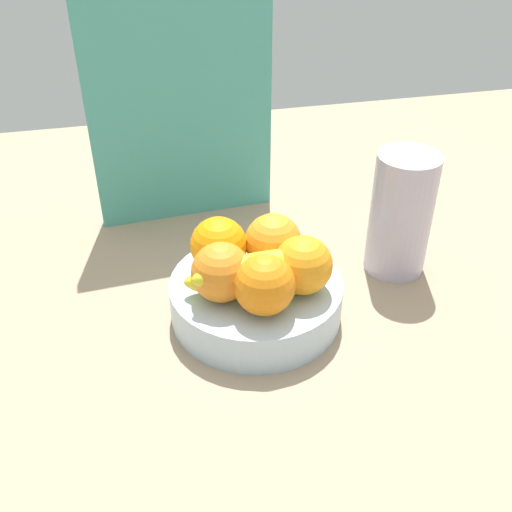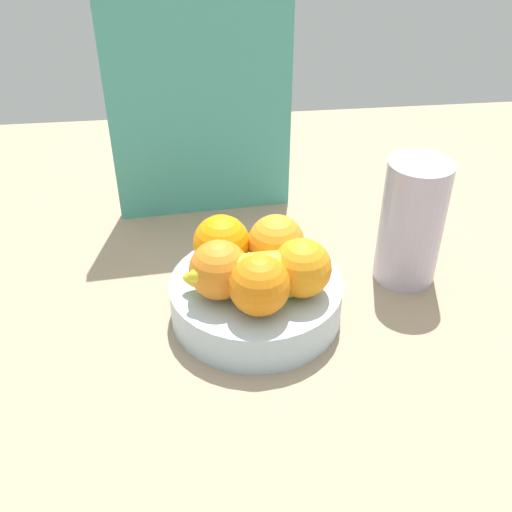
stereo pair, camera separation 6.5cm
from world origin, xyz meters
The scene contains 10 objects.
ground_plane centered at (0.00, 0.00, -1.50)cm, with size 180.00×140.00×3.00cm, color tan.
fruit_bowl centered at (-2.96, 0.93, 2.66)cm, with size 22.11×22.11×5.32cm, color silver.
orange_front_left centered at (-0.34, 4.05, 8.99)cm, with size 7.34×7.34×7.34cm, color orange.
orange_front_right centered at (-6.95, 4.80, 8.99)cm, with size 7.34×7.34×7.34cm, color orange.
orange_center centered at (-7.66, -0.97, 8.99)cm, with size 7.34×7.34×7.34cm, color orange.
orange_back_left centered at (-3.20, -4.51, 8.99)cm, with size 7.34×7.34×7.34cm, color orange.
orange_back_right centered at (2.26, -1.76, 8.99)cm, with size 7.34×7.34×7.34cm, color orange.
banana_bunch centered at (-3.41, -1.76, 8.42)cm, with size 18.18×7.55×6.20cm.
cutting_board centered at (-8.08, 29.02, 18.00)cm, with size 28.00×1.80×36.00cm, color teal.
thermos_tumbler centered at (18.93, 6.86, 8.89)cm, with size 8.56×8.56×17.78cm, color #B6AFC6.
Camera 1 is at (-16.56, -58.43, 52.07)cm, focal length 42.44 mm.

